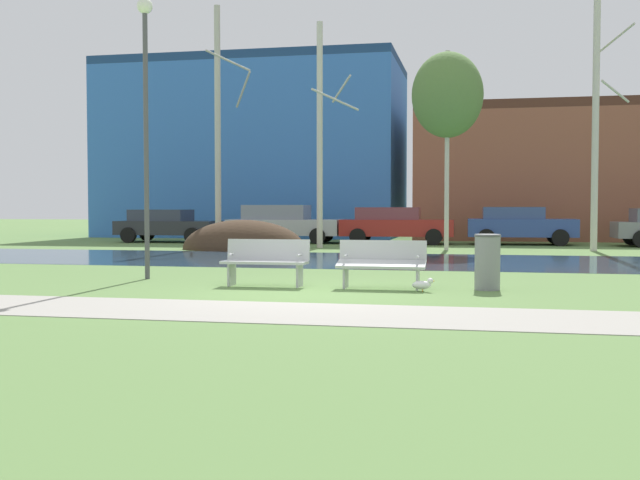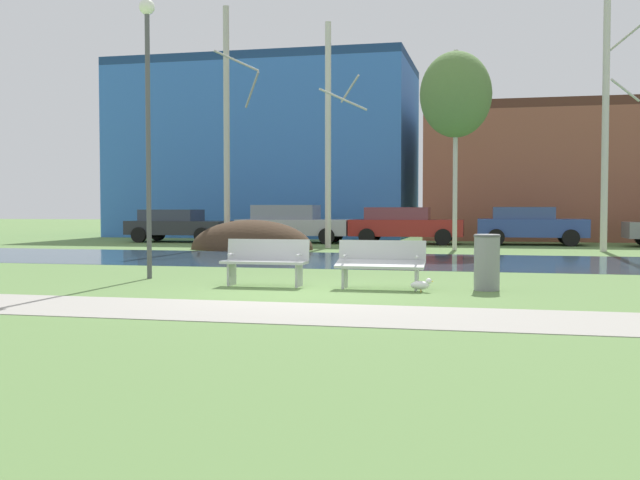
% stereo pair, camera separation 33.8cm
% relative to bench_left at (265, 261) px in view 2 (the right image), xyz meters
% --- Properties ---
extents(ground_plane, '(120.00, 120.00, 0.00)m').
position_rel_bench_left_xyz_m(ground_plane, '(1.09, 8.88, -0.47)').
color(ground_plane, '#5B7F42').
extents(paved_path_strip, '(60.00, 2.11, 0.01)m').
position_rel_bench_left_xyz_m(paved_path_strip, '(1.09, -3.43, -0.47)').
color(paved_path_strip, '#9E998E').
rests_on(paved_path_strip, ground).
extents(river_band, '(80.00, 6.34, 0.01)m').
position_rel_bench_left_xyz_m(river_band, '(1.09, 7.18, -0.47)').
color(river_band, '#284256').
rests_on(river_band, ground).
extents(soil_mound, '(4.37, 2.74, 2.07)m').
position_rel_bench_left_xyz_m(soil_mound, '(-4.09, 11.63, -0.47)').
color(soil_mound, '#423021').
rests_on(soil_mound, ground).
extents(bench_left, '(1.61, 0.58, 0.87)m').
position_rel_bench_left_xyz_m(bench_left, '(0.00, 0.00, 0.00)').
color(bench_left, '#B2B5B7').
rests_on(bench_left, ground).
extents(bench_right, '(1.61, 0.58, 0.87)m').
position_rel_bench_left_xyz_m(bench_right, '(2.18, 0.00, 0.00)').
color(bench_right, '#B2B5B7').
rests_on(bench_right, ground).
extents(trash_bin, '(0.48, 0.48, 1.00)m').
position_rel_bench_left_xyz_m(trash_bin, '(4.06, 0.15, 0.04)').
color(trash_bin, gray).
rests_on(trash_bin, ground).
extents(seagull, '(0.40, 0.15, 0.25)m').
position_rel_bench_left_xyz_m(seagull, '(2.95, -0.42, -0.34)').
color(seagull, white).
rests_on(seagull, ground).
extents(streetlamp, '(0.32, 0.32, 5.71)m').
position_rel_bench_left_xyz_m(streetlamp, '(-2.77, 0.85, 3.31)').
color(streetlamp, '#4C4C51').
rests_on(streetlamp, ground).
extents(birch_far_left, '(1.44, 2.57, 8.87)m').
position_rel_bench_left_xyz_m(birch_far_left, '(-5.51, 13.15, 4.05)').
color(birch_far_left, '#BCB7A8').
rests_on(birch_far_left, ground).
extents(birch_left, '(1.55, 2.59, 8.10)m').
position_rel_bench_left_xyz_m(birch_left, '(-1.67, 13.20, 3.65)').
color(birch_left, beige).
rests_on(birch_left, ground).
extents(birch_center_left, '(2.42, 2.42, 6.78)m').
position_rel_bench_left_xyz_m(birch_center_left, '(2.84, 12.68, 4.80)').
color(birch_center_left, beige).
rests_on(birch_center_left, ground).
extents(birch_center, '(1.29, 2.21, 8.94)m').
position_rel_bench_left_xyz_m(birch_center, '(7.72, 13.05, 4.07)').
color(birch_center, beige).
rests_on(birch_center, ground).
extents(parked_van_nearest_dark, '(4.22, 2.16, 1.37)m').
position_rel_bench_left_xyz_m(parked_van_nearest_dark, '(-8.94, 16.33, 0.26)').
color(parked_van_nearest_dark, '#282B30').
rests_on(parked_van_nearest_dark, ground).
extents(parked_sedan_second_silver, '(4.67, 2.14, 1.56)m').
position_rel_bench_left_xyz_m(parked_sedan_second_silver, '(-4.01, 16.78, 0.34)').
color(parked_sedan_second_silver, '#B2B5BC').
rests_on(parked_sedan_second_silver, ground).
extents(parked_hatch_third_red, '(4.51, 1.98, 1.47)m').
position_rel_bench_left_xyz_m(parked_hatch_third_red, '(0.64, 16.70, 0.31)').
color(parked_hatch_third_red, maroon).
rests_on(parked_hatch_third_red, ground).
extents(parked_wagon_fourth_blue, '(4.16, 2.07, 1.48)m').
position_rel_bench_left_xyz_m(parked_wagon_fourth_blue, '(5.49, 17.07, 0.31)').
color(parked_wagon_fourth_blue, '#2D4793').
rests_on(parked_wagon_fourth_blue, ground).
extents(building_blue_store, '(14.72, 7.84, 8.75)m').
position_rel_bench_left_xyz_m(building_blue_store, '(-7.28, 24.10, 3.90)').
color(building_blue_store, '#3870C6').
rests_on(building_blue_store, ground).
extents(building_brick_low, '(13.78, 8.04, 6.08)m').
position_rel_bench_left_xyz_m(building_brick_low, '(7.97, 23.73, 2.57)').
color(building_brick_low, brown).
rests_on(building_brick_low, ground).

